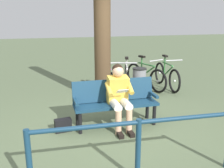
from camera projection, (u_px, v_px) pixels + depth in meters
ground_plane at (110, 128)px, 4.80m from camera, size 40.00×40.00×0.00m
bench at (115, 99)px, 4.89m from camera, size 1.60×0.49×0.87m
person_reading at (119, 94)px, 4.70m from camera, size 0.49×0.77×1.20m
handbag at (63, 125)px, 4.66m from camera, size 0.32×0.18×0.24m
tree_trunk at (102, 26)px, 5.93m from camera, size 0.39×0.39×3.64m
litter_bin at (139, 84)px, 6.34m from camera, size 0.34×0.34×0.81m
bicycle_black at (167, 76)px, 7.39m from camera, size 0.48×1.68×0.94m
bicycle_red at (145, 76)px, 7.32m from camera, size 0.68×1.60×0.94m
bicycle_silver at (127, 79)px, 7.03m from camera, size 0.61×1.63×0.94m
bicycle_purple at (107, 79)px, 7.00m from camera, size 0.48×1.68×0.94m
railing_fence at (138, 140)px, 3.16m from camera, size 2.69×0.17×0.85m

